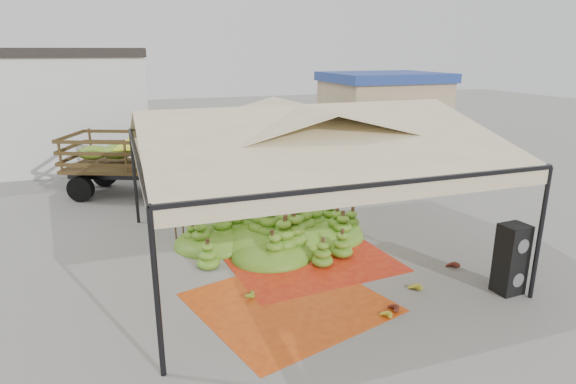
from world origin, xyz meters
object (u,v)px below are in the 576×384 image
object	(u,v)px
speaker_stack	(511,259)
vendor	(239,189)
truck_left	(169,157)
truck_right	(373,141)
banana_heap	(275,221)

from	to	relation	value
speaker_stack	vendor	size ratio (longest dim) A/B	0.96
truck_left	truck_right	world-z (taller)	truck_left
speaker_stack	vendor	bearing A→B (deg)	116.70
banana_heap	vendor	world-z (taller)	vendor
speaker_stack	truck_right	xyz separation A→B (m)	(2.74, 11.25, 0.56)
vendor	truck_right	world-z (taller)	truck_right
banana_heap	truck_right	size ratio (longest dim) A/B	0.84
vendor	speaker_stack	bearing A→B (deg)	143.08
banana_heap	truck_left	xyz separation A→B (m)	(-2.32, 5.78, 0.85)
banana_heap	speaker_stack	xyz separation A→B (m)	(4.04, -4.67, 0.20)
banana_heap	vendor	bearing A→B (deg)	97.54
truck_left	truck_right	bearing A→B (deg)	27.99
truck_right	speaker_stack	bearing A→B (deg)	-91.35
speaker_stack	truck_left	bearing A→B (deg)	117.44
banana_heap	speaker_stack	bearing A→B (deg)	-49.13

